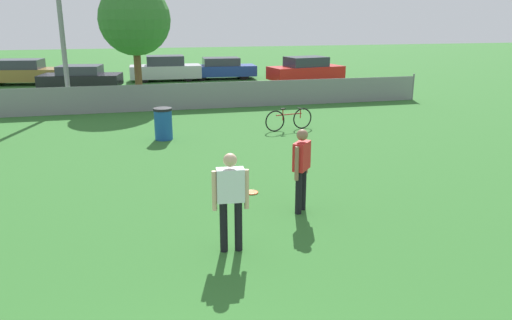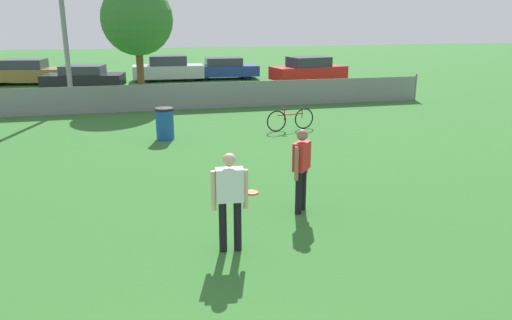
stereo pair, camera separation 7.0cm
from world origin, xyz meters
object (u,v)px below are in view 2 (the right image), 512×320
player_receiver_white (230,195)px  parked_car_red (308,70)px  parked_car_tan (24,72)px  parked_car_dark (84,78)px  parked_car_silver (168,69)px  trash_bin (165,124)px  frisbee_disc (252,192)px  bicycle_sideline (291,119)px  parked_car_blue (224,68)px  tree_near_pole (137,20)px  player_defender_red (301,164)px

player_receiver_white → parked_car_red: player_receiver_white is taller
parked_car_tan → parked_car_red: (16.11, -2.90, 0.02)m
parked_car_dark → parked_car_silver: parked_car_silver is taller
trash_bin → parked_car_red: size_ratio=0.22×
frisbee_disc → bicycle_sideline: size_ratio=0.16×
bicycle_sideline → parked_car_blue: 14.73m
bicycle_sideline → parked_car_dark: size_ratio=0.41×
tree_near_pole → trash_bin: bearing=-85.6°
parked_car_red → parked_car_tan: bearing=158.9°
trash_bin → parked_car_silver: bearing=85.7°
tree_near_pole → player_defender_red: bearing=-78.8°
player_defender_red → parked_car_silver: bearing=42.4°
frisbee_disc → parked_car_tan: 22.50m
tree_near_pole → player_receiver_white: bearing=-85.8°
bicycle_sideline → parked_car_dark: bearing=112.3°
parked_car_red → player_receiver_white: bearing=-123.4°
parked_car_silver → player_receiver_white: bearing=-89.9°
tree_near_pole → parked_car_red: bearing=26.4°
player_defender_red → parked_car_dark: player_defender_red is taller
trash_bin → parked_car_silver: parked_car_silver is taller
parked_car_silver → trash_bin: bearing=-92.8°
frisbee_disc → parked_car_tan: parked_car_tan is taller
tree_near_pole → player_receiver_white: tree_near_pole is taller
tree_near_pole → player_defender_red: tree_near_pole is taller
parked_car_dark → player_defender_red: bearing=-63.4°
player_receiver_white → player_defender_red: same height
trash_bin → frisbee_disc: bearing=-74.3°
player_defender_red → parked_car_blue: (2.26, 21.85, -0.35)m
frisbee_disc → parked_car_red: bearing=67.1°
tree_near_pole → parked_car_silver: bearing=77.1°
tree_near_pole → parked_car_red: size_ratio=1.12×
parked_car_blue → parked_car_red: size_ratio=0.92×
parked_car_tan → parked_car_blue: parked_car_tan is taller
frisbee_disc → parked_car_red: (7.55, 17.90, 0.69)m
player_receiver_white → trash_bin: size_ratio=1.68×
player_receiver_white → parked_car_tan: (-7.58, 23.46, -0.31)m
player_receiver_white → parked_car_dark: bearing=106.0°
trash_bin → player_defender_red: bearing=-71.7°
tree_near_pole → parked_car_blue: (5.10, 7.48, -2.97)m
parked_car_dark → frisbee_disc: bearing=-64.3°
parked_car_dark → parked_car_blue: (8.01, 2.94, -0.00)m
bicycle_sideline → trash_bin: trash_bin is taller
bicycle_sideline → parked_car_blue: bearing=78.0°
player_defender_red → parked_car_tan: (-9.27, 22.09, -0.31)m
bicycle_sideline → parked_car_tan: size_ratio=0.37×
trash_bin → parked_car_blue: bearing=73.3°
parked_car_silver → tree_near_pole: bearing=-101.5°
bicycle_sideline → parked_car_tan: bearing=116.0°
player_defender_red → parked_car_blue: player_defender_red is taller
tree_near_pole → parked_car_tan: 10.46m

